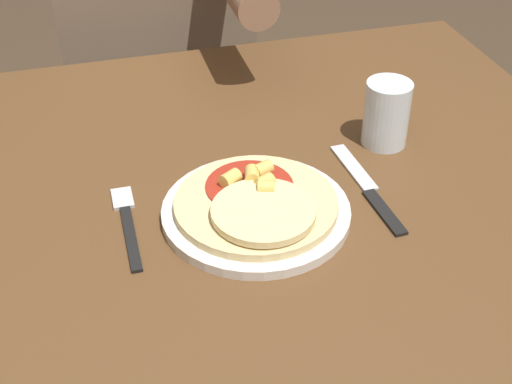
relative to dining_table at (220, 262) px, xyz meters
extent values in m
cube|color=brown|center=(0.00, 0.00, 0.09)|extent=(1.19, 0.97, 0.03)
cylinder|color=brown|center=(0.53, 0.43, -0.30)|extent=(0.06, 0.06, 0.74)
cylinder|color=silver|center=(0.04, -0.04, 0.11)|extent=(0.25, 0.25, 0.01)
cylinder|color=#E0C689|center=(0.04, -0.04, 0.13)|extent=(0.22, 0.22, 0.01)
cylinder|color=#9E2819|center=(0.04, -0.01, 0.13)|extent=(0.12, 0.12, 0.00)
cylinder|color=beige|center=(0.04, -0.07, 0.14)|extent=(0.13, 0.13, 0.01)
cylinder|color=#E5BC5B|center=(0.05, 0.00, 0.15)|extent=(0.03, 0.03, 0.02)
cylinder|color=#E5BC5B|center=(0.06, -0.02, 0.15)|extent=(0.03, 0.03, 0.02)
cylinder|color=#E5BC5B|center=(0.07, 0.01, 0.15)|extent=(0.03, 0.03, 0.02)
cylinder|color=#E5BC5B|center=(0.02, 0.00, 0.15)|extent=(0.03, 0.03, 0.02)
cylinder|color=#E5BC5B|center=(0.06, -0.03, 0.15)|extent=(0.03, 0.03, 0.02)
cube|color=black|center=(-0.12, -0.04, 0.11)|extent=(0.02, 0.13, 0.00)
cube|color=silver|center=(-0.12, 0.04, 0.11)|extent=(0.03, 0.05, 0.00)
cube|color=black|center=(0.21, -0.08, 0.11)|extent=(0.02, 0.10, 0.00)
cube|color=silver|center=(0.21, 0.03, 0.11)|extent=(0.03, 0.12, 0.00)
cylinder|color=silver|center=(0.28, 0.08, 0.16)|extent=(0.07, 0.07, 0.10)
cylinder|color=#2D2D38|center=(-0.07, 0.69, -0.40)|extent=(0.11, 0.11, 0.54)
cylinder|color=#2D2D38|center=(0.11, 0.69, -0.40)|extent=(0.11, 0.11, 0.54)
cube|color=#75604C|center=(0.02, 0.69, 0.13)|extent=(0.40, 0.22, 0.53)
camera|label=1|loc=(-0.16, -0.76, 0.70)|focal=50.00mm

